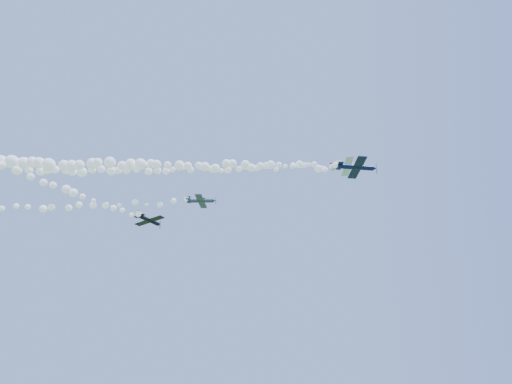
% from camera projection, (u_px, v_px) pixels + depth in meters
% --- Properties ---
extents(plane_white, '(7.41, 7.79, 2.12)m').
position_uv_depth(plane_white, '(347.00, 166.00, 92.28)').
color(plane_white, white).
extents(smoke_trail_white, '(69.84, 14.62, 3.08)m').
position_uv_depth(smoke_trail_white, '(174.00, 169.00, 93.11)').
color(smoke_trail_white, white).
extents(plane_navy, '(8.15, 8.62, 2.90)m').
position_uv_depth(plane_navy, '(357.00, 167.00, 82.74)').
color(plane_navy, black).
extents(smoke_trail_navy, '(64.21, 18.27, 3.15)m').
position_uv_depth(smoke_trail_navy, '(173.00, 165.00, 81.30)').
color(smoke_trail_navy, white).
extents(plane_grey, '(6.68, 7.07, 2.17)m').
position_uv_depth(plane_grey, '(201.00, 201.00, 91.47)').
color(plane_grey, '#313848').
extents(smoke_trail_grey, '(78.45, 12.34, 3.06)m').
position_uv_depth(smoke_trail_grey, '(15.00, 208.00, 94.15)').
color(smoke_trail_grey, white).
extents(plane_black, '(6.64, 6.27, 2.11)m').
position_uv_depth(plane_black, '(149.00, 220.00, 82.10)').
color(plane_black, black).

